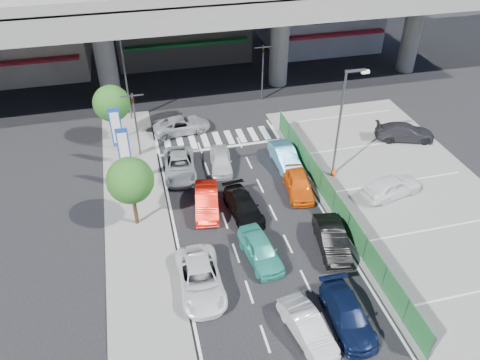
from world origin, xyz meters
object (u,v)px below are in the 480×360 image
object	(u,v)px
traffic_light_right	(263,59)
sedan_black_mid	(243,206)
sedan_white_mid_left	(200,279)
traffic_light_left	(134,109)
wagon_silver_front_left	(180,166)
kei_truck_front_right	(285,157)
hatch_white_back_mid	(307,327)
signboard_near	(124,150)
parked_sedan_dgrey	(405,132)
street_lamp_left	(126,67)
crossing_wagon_silver	(182,125)
hatch_black_mid_right	(332,239)
signboard_far	(116,129)
taxi_teal_mid	(261,250)
parked_sedan_white	(392,186)
tree_near	(130,181)
street_lamp_right	(343,116)
taxi_orange_left	(207,201)
sedan_white_front_mid	(221,161)
minivan_navy_back	(348,315)
taxi_orange_right	(299,184)
tree_far	(111,103)
traffic_cone	(334,171)

from	to	relation	value
traffic_light_right	sedan_black_mid	bearing A→B (deg)	-110.32
sedan_white_mid_left	traffic_light_left	bearing A→B (deg)	99.86
wagon_silver_front_left	traffic_light_right	bearing A→B (deg)	52.88
kei_truck_front_right	hatch_white_back_mid	bearing A→B (deg)	-104.82
signboard_near	kei_truck_front_right	size ratio (longest dim) A/B	1.12
signboard_near	kei_truck_front_right	world-z (taller)	signboard_near
signboard_near	parked_sedan_dgrey	distance (m)	21.88
street_lamp_left	crossing_wagon_silver	bearing A→B (deg)	-40.51
traffic_light_left	hatch_black_mid_right	bearing A→B (deg)	-51.93
signboard_far	taxi_teal_mid	xyz separation A→B (m)	(7.26, -11.74, -2.37)
signboard_near	sedan_black_mid	world-z (taller)	signboard_near
crossing_wagon_silver	parked_sedan_white	size ratio (longest dim) A/B	1.11
signboard_near	parked_sedan_dgrey	world-z (taller)	signboard_near
street_lamp_left	parked_sedan_dgrey	bearing A→B (deg)	-22.90
hatch_black_mid_right	taxi_teal_mid	bearing A→B (deg)	-173.74
tree_near	hatch_black_mid_right	bearing A→B (deg)	-24.31
street_lamp_right	crossing_wagon_silver	bearing A→B (deg)	137.95
taxi_orange_left	traffic_light_right	bearing A→B (deg)	70.67
parked_sedan_dgrey	wagon_silver_front_left	bearing A→B (deg)	108.88
signboard_far	hatch_black_mid_right	world-z (taller)	signboard_far
traffic_light_right	crossing_wagon_silver	bearing A→B (deg)	-152.60
sedan_black_mid	sedan_white_front_mid	size ratio (longest dim) A/B	1.13
street_lamp_left	crossing_wagon_silver	distance (m)	6.41
hatch_black_mid_right	sedan_white_front_mid	world-z (taller)	hatch_black_mid_right
hatch_white_back_mid	hatch_black_mid_right	distance (m)	6.40
wagon_silver_front_left	minivan_navy_back	bearing A→B (deg)	-62.73
wagon_silver_front_left	taxi_orange_right	bearing A→B (deg)	-24.31
taxi_orange_right	traffic_light_left	bearing A→B (deg)	152.21
tree_near	sedan_white_front_mid	size ratio (longest dim) A/B	1.27
sedan_white_front_mid	kei_truck_front_right	bearing A→B (deg)	-1.18
taxi_teal_mid	kei_truck_front_right	distance (m)	9.89
street_lamp_right	taxi_orange_right	size ratio (longest dim) A/B	1.98
traffic_light_right	parked_sedan_dgrey	distance (m)	13.70
street_lamp_left	kei_truck_front_right	world-z (taller)	street_lamp_left
street_lamp_left	tree_far	size ratio (longest dim) A/B	1.67
hatch_white_back_mid	parked_sedan_white	xyz separation A→B (m)	(9.46, 9.06, 0.15)
crossing_wagon_silver	traffic_cone	distance (m)	13.15
traffic_light_left	taxi_orange_left	bearing A→B (deg)	-64.09
sedan_black_mid	hatch_black_mid_right	bearing A→B (deg)	-51.63
wagon_silver_front_left	sedan_white_front_mid	size ratio (longest dim) A/B	1.26
tree_far	kei_truck_front_right	xyz separation A→B (m)	(11.90, -6.41, -2.70)
signboard_near	wagon_silver_front_left	size ratio (longest dim) A/B	0.99
sedan_black_mid	minivan_navy_back	bearing A→B (deg)	-79.29
street_lamp_left	signboard_near	distance (m)	10.19
signboard_near	hatch_black_mid_right	size ratio (longest dim) A/B	1.12
sedan_white_front_mid	crossing_wagon_silver	distance (m)	6.31
signboard_far	taxi_orange_right	world-z (taller)	signboard_far
tree_near	taxi_orange_left	world-z (taller)	tree_near
traffic_light_right	parked_sedan_dgrey	xyz separation A→B (m)	(9.02, -9.81, -3.21)
taxi_orange_left	hatch_black_mid_right	bearing A→B (deg)	-30.24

